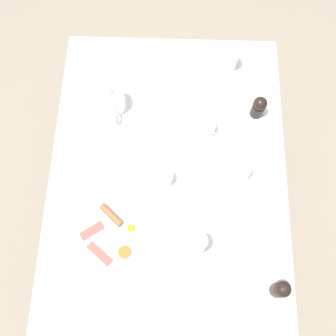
{
  "coord_description": "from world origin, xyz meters",
  "views": [
    {
      "loc": [
        -0.02,
        0.51,
        2.18
      ],
      "look_at": [
        0.0,
        0.0,
        0.79
      ],
      "focal_mm": 42.0,
      "sensor_mm": 36.0,
      "label": 1
    }
  ],
  "objects_px": {
    "breakfast_plate": "(112,235)",
    "teapot_near": "(112,100)",
    "napkin_folded": "(168,101)",
    "creamer_jug": "(165,178)",
    "water_glass_short": "(197,243)",
    "fork_by_plate": "(149,305)",
    "teacup_with_saucer_left": "(239,169)",
    "teacup_with_saucer_right": "(204,128)",
    "spoon_for_tea": "(197,72)",
    "pepper_grinder": "(281,289)",
    "water_glass_tall": "(230,59)",
    "fork_spare": "(84,156)",
    "salt_grinder": "(259,107)",
    "knife_by_plate": "(224,289)"
  },
  "relations": [
    {
      "from": "fork_spare",
      "to": "water_glass_short",
      "type": "bearing_deg",
      "value": 142.8
    },
    {
      "from": "water_glass_short",
      "to": "napkin_folded",
      "type": "height_order",
      "value": "water_glass_short"
    },
    {
      "from": "breakfast_plate",
      "to": "knife_by_plate",
      "type": "xyz_separation_m",
      "value": [
        -0.4,
        0.17,
        -0.01
      ]
    },
    {
      "from": "breakfast_plate",
      "to": "fork_by_plate",
      "type": "xyz_separation_m",
      "value": [
        -0.14,
        0.23,
        -0.01
      ]
    },
    {
      "from": "teacup_with_saucer_left",
      "to": "napkin_folded",
      "type": "height_order",
      "value": "teacup_with_saucer_left"
    },
    {
      "from": "breakfast_plate",
      "to": "creamer_jug",
      "type": "height_order",
      "value": "creamer_jug"
    },
    {
      "from": "spoon_for_tea",
      "to": "fork_spare",
      "type": "relative_size",
      "value": 0.82
    },
    {
      "from": "fork_spare",
      "to": "spoon_for_tea",
      "type": "bearing_deg",
      "value": -137.35
    },
    {
      "from": "spoon_for_tea",
      "to": "pepper_grinder",
      "type": "bearing_deg",
      "value": 107.85
    },
    {
      "from": "water_glass_tall",
      "to": "napkin_folded",
      "type": "distance_m",
      "value": 0.31
    },
    {
      "from": "teacup_with_saucer_right",
      "to": "fork_spare",
      "type": "xyz_separation_m",
      "value": [
        0.46,
        0.13,
        -0.02
      ]
    },
    {
      "from": "creamer_jug",
      "to": "salt_grinder",
      "type": "xyz_separation_m",
      "value": [
        -0.36,
        -0.29,
        0.03
      ]
    },
    {
      "from": "knife_by_plate",
      "to": "spoon_for_tea",
      "type": "distance_m",
      "value": 0.88
    },
    {
      "from": "breakfast_plate",
      "to": "pepper_grinder",
      "type": "xyz_separation_m",
      "value": [
        -0.58,
        0.17,
        0.05
      ]
    },
    {
      "from": "teapot_near",
      "to": "teacup_with_saucer_right",
      "type": "bearing_deg",
      "value": -115.9
    },
    {
      "from": "teacup_with_saucer_left",
      "to": "water_glass_short",
      "type": "bearing_deg",
      "value": 60.9
    },
    {
      "from": "teacup_with_saucer_right",
      "to": "salt_grinder",
      "type": "bearing_deg",
      "value": -158.61
    },
    {
      "from": "teacup_with_saucer_right",
      "to": "fork_by_plate",
      "type": "height_order",
      "value": "teacup_with_saucer_right"
    },
    {
      "from": "teapot_near",
      "to": "fork_by_plate",
      "type": "bearing_deg",
      "value": -177.55
    },
    {
      "from": "teacup_with_saucer_left",
      "to": "teacup_with_saucer_right",
      "type": "xyz_separation_m",
      "value": [
        0.13,
        -0.17,
        0.0
      ]
    },
    {
      "from": "creamer_jug",
      "to": "pepper_grinder",
      "type": "relative_size",
      "value": 0.76
    },
    {
      "from": "water_glass_short",
      "to": "fork_by_plate",
      "type": "height_order",
      "value": "water_glass_short"
    },
    {
      "from": "water_glass_tall",
      "to": "napkin_folded",
      "type": "height_order",
      "value": "water_glass_tall"
    },
    {
      "from": "pepper_grinder",
      "to": "water_glass_tall",
      "type": "bearing_deg",
      "value": -80.69
    },
    {
      "from": "salt_grinder",
      "to": "water_glass_short",
      "type": "bearing_deg",
      "value": 66.05
    },
    {
      "from": "salt_grinder",
      "to": "napkin_folded",
      "type": "distance_m",
      "value": 0.36
    },
    {
      "from": "teacup_with_saucer_left",
      "to": "teapot_near",
      "type": "bearing_deg",
      "value": -28.18
    },
    {
      "from": "breakfast_plate",
      "to": "fork_by_plate",
      "type": "height_order",
      "value": "breakfast_plate"
    },
    {
      "from": "teacup_with_saucer_right",
      "to": "creamer_jug",
      "type": "bearing_deg",
      "value": 55.39
    },
    {
      "from": "fork_spare",
      "to": "breakfast_plate",
      "type": "bearing_deg",
      "value": 113.89
    },
    {
      "from": "fork_by_plate",
      "to": "teacup_with_saucer_left",
      "type": "bearing_deg",
      "value": -122.75
    },
    {
      "from": "creamer_jug",
      "to": "spoon_for_tea",
      "type": "height_order",
      "value": "creamer_jug"
    },
    {
      "from": "water_glass_tall",
      "to": "water_glass_short",
      "type": "xyz_separation_m",
      "value": [
        0.13,
        0.76,
        -0.0
      ]
    },
    {
      "from": "creamer_jug",
      "to": "pepper_grinder",
      "type": "xyz_separation_m",
      "value": [
        -0.4,
        0.39,
        0.03
      ]
    },
    {
      "from": "water_glass_tall",
      "to": "fork_by_plate",
      "type": "relative_size",
      "value": 0.68
    },
    {
      "from": "creamer_jug",
      "to": "spoon_for_tea",
      "type": "relative_size",
      "value": 0.54
    },
    {
      "from": "teacup_with_saucer_left",
      "to": "fork_spare",
      "type": "bearing_deg",
      "value": -4.21
    },
    {
      "from": "pepper_grinder",
      "to": "spoon_for_tea",
      "type": "distance_m",
      "value": 0.92
    },
    {
      "from": "teacup_with_saucer_left",
      "to": "fork_by_plate",
      "type": "relative_size",
      "value": 1.01
    },
    {
      "from": "breakfast_plate",
      "to": "teapot_near",
      "type": "bearing_deg",
      "value": -85.82
    },
    {
      "from": "fork_by_plate",
      "to": "spoon_for_tea",
      "type": "height_order",
      "value": "same"
    },
    {
      "from": "breakfast_plate",
      "to": "napkin_folded",
      "type": "relative_size",
      "value": 1.73
    },
    {
      "from": "napkin_folded",
      "to": "water_glass_short",
      "type": "bearing_deg",
      "value": 101.34
    },
    {
      "from": "water_glass_tall",
      "to": "knife_by_plate",
      "type": "relative_size",
      "value": 0.52
    },
    {
      "from": "water_glass_tall",
      "to": "spoon_for_tea",
      "type": "height_order",
      "value": "water_glass_tall"
    },
    {
      "from": "pepper_grinder",
      "to": "salt_grinder",
      "type": "height_order",
      "value": "same"
    },
    {
      "from": "water_glass_short",
      "to": "fork_by_plate",
      "type": "distance_m",
      "value": 0.26
    },
    {
      "from": "breakfast_plate",
      "to": "pepper_grinder",
      "type": "relative_size",
      "value": 2.66
    },
    {
      "from": "napkin_folded",
      "to": "fork_by_plate",
      "type": "distance_m",
      "value": 0.79
    },
    {
      "from": "teacup_with_saucer_right",
      "to": "teapot_near",
      "type": "bearing_deg",
      "value": -14.85
    }
  ]
}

